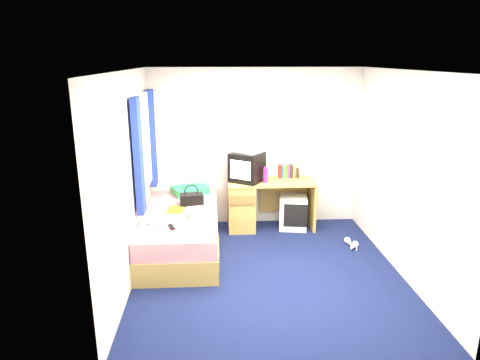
{
  "coord_description": "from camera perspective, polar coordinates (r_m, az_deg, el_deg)",
  "views": [
    {
      "loc": [
        -0.63,
        -4.69,
        2.54
      ],
      "look_at": [
        -0.3,
        0.7,
        0.98
      ],
      "focal_mm": 32.0,
      "sensor_mm": 36.0,
      "label": 1
    }
  ],
  "objects": [
    {
      "name": "handbag",
      "position": [
        6.02,
        -6.47,
        -2.53
      ],
      "size": [
        0.34,
        0.22,
        0.3
      ],
      "rotation": [
        0.0,
        0.0,
        0.14
      ],
      "color": "black",
      "rests_on": "bed"
    },
    {
      "name": "bed",
      "position": [
        5.87,
        -7.88,
        -6.85
      ],
      "size": [
        1.01,
        2.0,
        0.54
      ],
      "color": "tan",
      "rests_on": "ground"
    },
    {
      "name": "pink_water_bottle",
      "position": [
        6.31,
        3.4,
        0.59
      ],
      "size": [
        0.08,
        0.08,
        0.21
      ],
      "primitive_type": "cylinder",
      "rotation": [
        0.0,
        0.0,
        0.3
      ],
      "color": "#F12295",
      "rests_on": "desk"
    },
    {
      "name": "picture_frame",
      "position": [
        6.66,
        7.68,
        0.97
      ],
      "size": [
        0.02,
        0.12,
        0.14
      ],
      "primitive_type": "cube",
      "rotation": [
        0.0,
        0.0,
        -0.0
      ],
      "color": "black",
      "rests_on": "desk"
    },
    {
      "name": "remote_control",
      "position": [
        5.3,
        -9.13,
        -6.19
      ],
      "size": [
        0.1,
        0.17,
        0.02
      ],
      "primitive_type": "cube",
      "rotation": [
        0.0,
        0.0,
        0.31
      ],
      "color": "black",
      "rests_on": "bed"
    },
    {
      "name": "towel",
      "position": [
        5.59,
        -5.33,
        -4.37
      ],
      "size": [
        0.36,
        0.32,
        0.11
      ],
      "primitive_type": "cube",
      "rotation": [
        0.0,
        0.0,
        0.21
      ],
      "color": "silver",
      "rests_on": "bed"
    },
    {
      "name": "magazine",
      "position": [
        5.88,
        -8.57,
        -3.91
      ],
      "size": [
        0.23,
        0.3,
        0.01
      ],
      "primitive_type": "cube",
      "rotation": [
        0.0,
        0.0,
        -0.09
      ],
      "color": "#C3E519",
      "rests_on": "bed"
    },
    {
      "name": "aerosol_can",
      "position": [
        6.39,
        2.87,
        0.67
      ],
      "size": [
        0.06,
        0.06,
        0.19
      ],
      "primitive_type": "cylinder",
      "rotation": [
        0.0,
        0.0,
        -0.15
      ],
      "color": "white",
      "rests_on": "desk"
    },
    {
      "name": "crt_tv",
      "position": [
        6.35,
        0.93,
        1.73
      ],
      "size": [
        0.58,
        0.58,
        0.43
      ],
      "rotation": [
        0.0,
        0.0,
        -0.58
      ],
      "color": "black",
      "rests_on": "desk"
    },
    {
      "name": "room_shell",
      "position": [
        4.86,
        4.02,
        3.11
      ],
      "size": [
        3.4,
        3.4,
        3.4
      ],
      "color": "white",
      "rests_on": "ground"
    },
    {
      "name": "white_heels",
      "position": [
        6.17,
        14.63,
        -8.38
      ],
      "size": [
        0.2,
        0.35,
        0.09
      ],
      "color": "silver",
      "rests_on": "ground"
    },
    {
      "name": "desk",
      "position": [
        6.52,
        1.71,
        -3.04
      ],
      "size": [
        1.3,
        0.55,
        0.75
      ],
      "color": "tan",
      "rests_on": "ground"
    },
    {
      "name": "book_row",
      "position": [
        6.61,
        6.19,
        1.18
      ],
      "size": [
        0.24,
        0.13,
        0.2
      ],
      "color": "maroon",
      "rests_on": "desk"
    },
    {
      "name": "colour_swatch_fan",
      "position": [
        5.22,
        -7.75,
        -6.51
      ],
      "size": [
        0.21,
        0.18,
        0.01
      ],
      "primitive_type": "cube",
      "rotation": [
        0.0,
        0.0,
        -0.63
      ],
      "color": "gold",
      "rests_on": "bed"
    },
    {
      "name": "ground",
      "position": [
        5.37,
        3.72,
        -12.15
      ],
      "size": [
        3.4,
        3.4,
        0.0
      ],
      "primitive_type": "plane",
      "color": "#0C1438",
      "rests_on": "ground"
    },
    {
      "name": "pillow",
      "position": [
        6.53,
        -6.66,
        -1.34
      ],
      "size": [
        0.61,
        0.51,
        0.11
      ],
      "primitive_type": "cube",
      "rotation": [
        0.0,
        0.0,
        0.42
      ],
      "color": "teal",
      "rests_on": "bed"
    },
    {
      "name": "window_assembly",
      "position": [
        5.78,
        -12.62,
        4.5
      ],
      "size": [
        0.11,
        1.42,
        1.4
      ],
      "color": "silver",
      "rests_on": "room_shell"
    },
    {
      "name": "water_bottle",
      "position": [
        5.46,
        -11.23,
        -5.33
      ],
      "size": [
        0.2,
        0.18,
        0.07
      ],
      "primitive_type": "cylinder",
      "rotation": [
        0.0,
        1.57,
        0.7
      ],
      "color": "silver",
      "rests_on": "bed"
    },
    {
      "name": "vcr",
      "position": [
        6.29,
        0.96,
        3.97
      ],
      "size": [
        0.45,
        0.44,
        0.07
      ],
      "primitive_type": "cube",
      "rotation": [
        0.0,
        0.0,
        -0.71
      ],
      "color": "silver",
      "rests_on": "crt_tv"
    },
    {
      "name": "storage_cube",
      "position": [
        6.62,
        7.07,
        -4.24
      ],
      "size": [
        0.47,
        0.47,
        0.51
      ],
      "primitive_type": "cube",
      "rotation": [
        0.0,
        0.0,
        -0.16
      ],
      "color": "white",
      "rests_on": "ground"
    }
  ]
}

